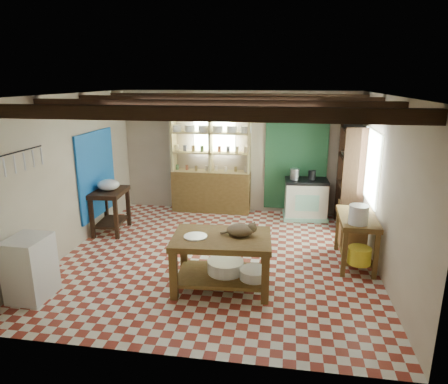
% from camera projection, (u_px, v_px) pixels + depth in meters
% --- Properties ---
extents(floor, '(5.00, 5.00, 0.02)m').
position_uv_depth(floor, '(218.00, 257.00, 6.59)').
color(floor, maroon).
rests_on(floor, ground).
extents(ceiling, '(5.00, 5.00, 0.02)m').
position_uv_depth(ceiling, '(217.00, 95.00, 5.88)').
color(ceiling, '#49494F').
rests_on(ceiling, wall_back).
extents(wall_back, '(5.00, 0.04, 2.60)m').
position_uv_depth(wall_back, '(237.00, 152.00, 8.61)').
color(wall_back, '#C0B29A').
rests_on(wall_back, floor).
extents(wall_front, '(5.00, 0.04, 2.60)m').
position_uv_depth(wall_front, '(172.00, 242.00, 3.86)').
color(wall_front, '#C0B29A').
rests_on(wall_front, floor).
extents(wall_left, '(0.04, 5.00, 2.60)m').
position_uv_depth(wall_left, '(69.00, 174.00, 6.62)').
color(wall_left, '#C0B29A').
rests_on(wall_left, floor).
extents(wall_right, '(0.04, 5.00, 2.60)m').
position_uv_depth(wall_right, '(385.00, 187.00, 5.85)').
color(wall_right, '#C0B29A').
rests_on(wall_right, floor).
extents(ceiling_beams, '(5.00, 3.80, 0.15)m').
position_uv_depth(ceiling_beams, '(217.00, 103.00, 5.91)').
color(ceiling_beams, black).
rests_on(ceiling_beams, ceiling).
extents(blue_wall_patch, '(0.04, 1.40, 1.60)m').
position_uv_depth(blue_wall_patch, '(97.00, 174.00, 7.52)').
color(blue_wall_patch, '#175DB2').
rests_on(blue_wall_patch, wall_left).
extents(green_wall_patch, '(1.30, 0.04, 2.30)m').
position_uv_depth(green_wall_patch, '(296.00, 157.00, 8.40)').
color(green_wall_patch, '#20512E').
rests_on(green_wall_patch, wall_back).
extents(window_back, '(0.90, 0.02, 0.80)m').
position_uv_depth(window_back, '(214.00, 133.00, 8.56)').
color(window_back, white).
rests_on(window_back, wall_back).
extents(window_right, '(0.02, 1.30, 1.20)m').
position_uv_depth(window_right, '(371.00, 166.00, 6.78)').
color(window_right, white).
rests_on(window_right, wall_right).
extents(utensil_rail, '(0.06, 0.90, 0.28)m').
position_uv_depth(utensil_rail, '(22.00, 160.00, 5.34)').
color(utensil_rail, black).
rests_on(utensil_rail, wall_left).
extents(pot_rack, '(0.86, 0.12, 0.36)m').
position_uv_depth(pot_rack, '(299.00, 113.00, 7.75)').
color(pot_rack, black).
rests_on(pot_rack, ceiling).
extents(shelving_unit, '(1.70, 0.34, 2.20)m').
position_uv_depth(shelving_unit, '(211.00, 162.00, 8.57)').
color(shelving_unit, tan).
rests_on(shelving_unit, floor).
extents(tall_rack, '(0.40, 0.86, 2.00)m').
position_uv_depth(tall_rack, '(350.00, 177.00, 7.68)').
color(tall_rack, black).
rests_on(tall_rack, floor).
extents(work_table, '(1.40, 0.99, 0.76)m').
position_uv_depth(work_table, '(222.00, 262.00, 5.53)').
color(work_table, brown).
rests_on(work_table, floor).
extents(stove, '(0.89, 0.63, 0.84)m').
position_uv_depth(stove, '(306.00, 199.00, 8.29)').
color(stove, silver).
rests_on(stove, floor).
extents(prep_table, '(0.62, 0.86, 0.82)m').
position_uv_depth(prep_table, '(111.00, 211.00, 7.57)').
color(prep_table, black).
rests_on(prep_table, floor).
extents(white_cabinet, '(0.48, 0.57, 0.85)m').
position_uv_depth(white_cabinet, '(30.00, 268.00, 5.26)').
color(white_cabinet, silver).
rests_on(white_cabinet, floor).
extents(right_counter, '(0.57, 1.11, 0.79)m').
position_uv_depth(right_counter, '(355.00, 240.00, 6.25)').
color(right_counter, brown).
rests_on(right_counter, floor).
extents(cat, '(0.43, 0.37, 0.17)m').
position_uv_depth(cat, '(240.00, 230.00, 5.43)').
color(cat, '#7E6849').
rests_on(cat, work_table).
extents(steel_tray, '(0.34, 0.34, 0.02)m').
position_uv_depth(steel_tray, '(196.00, 236.00, 5.40)').
color(steel_tray, '#B6B4BD').
rests_on(steel_tray, work_table).
extents(basin_large, '(0.54, 0.54, 0.18)m').
position_uv_depth(basin_large, '(225.00, 266.00, 5.60)').
color(basin_large, silver).
rests_on(basin_large, work_table).
extents(basin_small, '(0.42, 0.42, 0.14)m').
position_uv_depth(basin_small, '(254.00, 274.00, 5.43)').
color(basin_small, silver).
rests_on(basin_small, work_table).
extents(kettle_left, '(0.20, 0.20, 0.22)m').
position_uv_depth(kettle_left, '(295.00, 174.00, 8.17)').
color(kettle_left, '#B6B4BD').
rests_on(kettle_left, stove).
extents(kettle_right, '(0.16, 0.16, 0.19)m').
position_uv_depth(kettle_right, '(312.00, 175.00, 8.14)').
color(kettle_right, black).
rests_on(kettle_right, stove).
extents(enamel_bowl, '(0.44, 0.44, 0.20)m').
position_uv_depth(enamel_bowl, '(109.00, 185.00, 7.43)').
color(enamel_bowl, silver).
rests_on(enamel_bowl, prep_table).
extents(white_bucket, '(0.28, 0.28, 0.28)m').
position_uv_depth(white_bucket, '(359.00, 215.00, 5.79)').
color(white_bucket, silver).
rests_on(white_bucket, right_counter).
extents(wicker_basket, '(0.43, 0.34, 0.30)m').
position_uv_depth(wicker_basket, '(353.00, 235.00, 6.55)').
color(wicker_basket, '#A37442').
rests_on(wicker_basket, right_counter).
extents(yellow_tub, '(0.34, 0.34, 0.25)m').
position_uv_depth(yellow_tub, '(359.00, 255.00, 5.85)').
color(yellow_tub, yellow).
rests_on(yellow_tub, right_counter).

